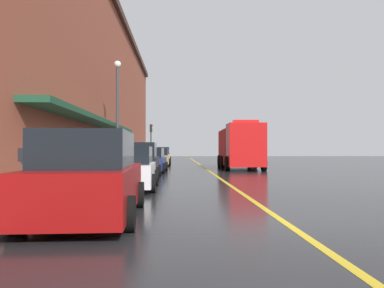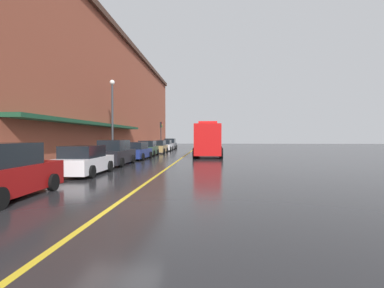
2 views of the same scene
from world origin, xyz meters
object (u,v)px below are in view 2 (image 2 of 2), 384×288
object	(u,v)px
parked_car_6	(165,146)
fire_truck	(209,140)
parked_car_1	(84,161)
parked_car_7	(170,144)
parked_car_4	(148,149)
parked_car_0	(0,173)
parked_car_3	(137,151)
parked_car_2	(115,153)
parked_car_5	(158,147)
parking_meter_0	(76,153)
street_lamp_left	(112,110)
traffic_light_near	(161,130)

from	to	relation	value
parked_car_6	fire_truck	xyz separation A→B (m)	(6.50, -12.18, 0.90)
parked_car_1	parked_car_7	bearing A→B (deg)	-1.19
parked_car_4	parked_car_0	bearing A→B (deg)	178.03
parked_car_3	parked_car_0	bearing A→B (deg)	-178.17
parked_car_2	parked_car_5	xyz separation A→B (m)	(0.16, 15.87, -0.09)
fire_truck	parking_meter_0	world-z (taller)	fire_truck
parked_car_5	parked_car_6	distance (m)	5.95
parked_car_4	parked_car_6	bearing A→B (deg)	-2.34
parked_car_6	fire_truck	size ratio (longest dim) A/B	0.56
parked_car_3	street_lamp_left	xyz separation A→B (m)	(-2.04, -0.46, 3.66)
parked_car_3	street_lamp_left	world-z (taller)	street_lamp_left
parked_car_1	traffic_light_near	world-z (taller)	traffic_light_near
parked_car_1	parked_car_3	distance (m)	10.81
parked_car_5	parked_car_6	xyz separation A→B (m)	(-0.09, 5.95, 0.01)
parked_car_1	traffic_light_near	bearing A→B (deg)	1.15
parked_car_1	parked_car_6	world-z (taller)	parked_car_6
parked_car_4	parking_meter_0	distance (m)	13.91
parked_car_2	parked_car_7	bearing A→B (deg)	-0.83
parked_car_0	traffic_light_near	distance (m)	37.82
parked_car_5	parked_car_2	bearing A→B (deg)	178.94
parked_car_7	traffic_light_near	xyz separation A→B (m)	(-1.29, -1.45, 2.33)
parked_car_0	parked_car_2	distance (m)	11.47
parked_car_0	parked_car_4	xyz separation A→B (m)	(-0.02, 22.07, -0.08)
parked_car_7	street_lamp_left	xyz separation A→B (m)	(-1.95, -22.70, 3.57)
parked_car_2	parking_meter_0	distance (m)	3.50
parked_car_3	parked_car_5	xyz separation A→B (m)	(0.05, 10.39, 0.01)
parked_car_3	traffic_light_near	xyz separation A→B (m)	(-1.38, 20.78, 2.41)
parked_car_4	traffic_light_near	distance (m)	15.88
parked_car_0	parking_meter_0	xyz separation A→B (m)	(-1.36, 8.24, 0.21)
parked_car_1	traffic_light_near	xyz separation A→B (m)	(-1.36, 31.59, 2.42)
parked_car_6	parked_car_7	distance (m)	5.90
parked_car_7	parking_meter_0	world-z (taller)	parked_car_7
traffic_light_near	street_lamp_left	bearing A→B (deg)	-91.78
parked_car_0	parked_car_4	distance (m)	22.07
parked_car_3	street_lamp_left	bearing A→B (deg)	104.83
parking_meter_0	parked_car_4	bearing A→B (deg)	84.47
parked_car_3	parking_meter_0	bearing A→B (deg)	172.68
parked_car_3	parked_car_6	bearing A→B (deg)	2.24
parking_meter_0	traffic_light_near	world-z (taller)	traffic_light_near
street_lamp_left	parked_car_6	bearing A→B (deg)	83.20
parked_car_0	street_lamp_left	bearing A→B (deg)	4.72
parked_car_7	parked_car_3	bearing A→B (deg)	178.71
street_lamp_left	parked_car_0	bearing A→B (deg)	-83.20
parked_car_5	fire_truck	world-z (taller)	fire_truck
parked_car_3	fire_truck	distance (m)	7.73
parked_car_5	parked_car_7	xyz separation A→B (m)	(-0.15, 11.85, 0.08)
fire_truck	street_lamp_left	world-z (taller)	street_lamp_left
parked_car_4	parked_car_7	world-z (taller)	parked_car_7
parked_car_7	fire_truck	bearing A→B (deg)	-161.61
parked_car_5	parked_car_7	world-z (taller)	parked_car_7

